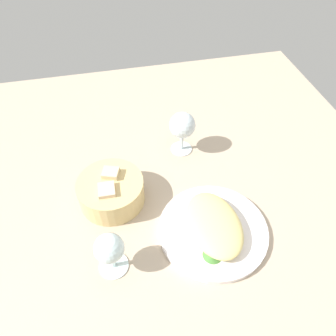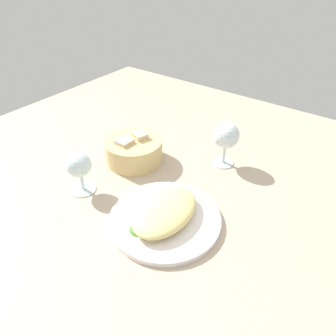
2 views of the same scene
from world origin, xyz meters
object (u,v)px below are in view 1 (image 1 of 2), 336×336
at_px(bread_basket, 111,191).
at_px(wine_glass_far, 110,250).
at_px(wine_glass_near, 182,127).
at_px(plate, 213,230).

height_order(bread_basket, wine_glass_far, wine_glass_far).
height_order(wine_glass_near, wine_glass_far, wine_glass_near).
xyz_separation_m(plate, wine_glass_near, (0.30, 0.00, 0.08)).
distance_m(bread_basket, wine_glass_far, 0.19).
xyz_separation_m(bread_basket, wine_glass_near, (0.15, -0.22, 0.05)).
distance_m(plate, wine_glass_near, 0.31).
distance_m(plate, bread_basket, 0.28).
xyz_separation_m(plate, bread_basket, (0.15, 0.23, 0.03)).
bearing_deg(bread_basket, plate, -123.33).
distance_m(bread_basket, wine_glass_near, 0.27).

